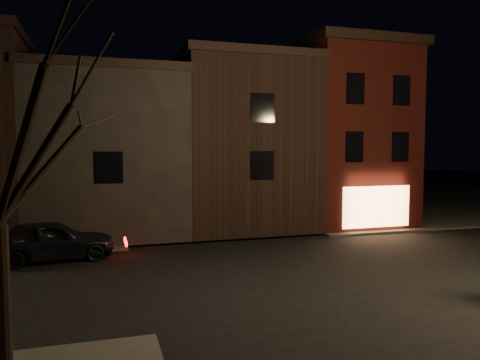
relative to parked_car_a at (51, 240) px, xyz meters
name	(u,v)px	position (x,y,z in m)	size (l,w,h in m)	color
ground	(274,270)	(8.10, -4.04, -0.84)	(120.00, 120.00, 0.00)	black
sidewalk_far_right	(399,197)	(28.10, 15.96, -0.78)	(30.00, 30.00, 0.12)	#2D2B28
corner_building	(340,134)	(16.10, 5.44, 4.56)	(6.50, 8.50, 10.50)	#400E0B
row_building_a	(233,143)	(9.60, 6.46, 4.00)	(7.30, 10.30, 9.40)	black
row_building_b	(106,152)	(2.35, 6.46, 3.50)	(7.80, 10.30, 8.40)	black
parked_car_a	(51,240)	(0.00, 0.00, 0.00)	(1.98, 4.92, 1.68)	black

